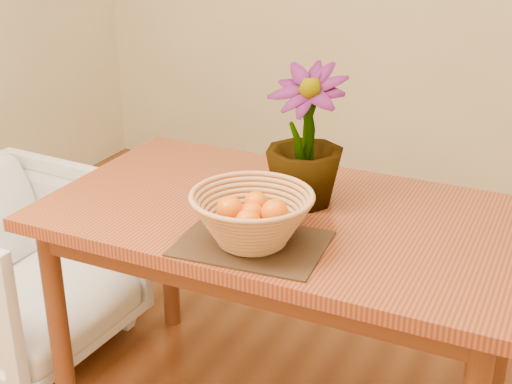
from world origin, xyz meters
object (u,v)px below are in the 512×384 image
at_px(table, 285,237).
at_px(potted_plant, 305,136).
at_px(armchair, 17,261).
at_px(wicker_basket, 252,220).

bearing_deg(table, potted_plant, 70.54).
bearing_deg(table, armchair, -177.37).
bearing_deg(potted_plant, table, -106.56).
relative_size(wicker_basket, armchair, 0.45).
distance_m(wicker_basket, armchair, 1.16).
xyz_separation_m(table, armchair, (-1.04, -0.05, -0.30)).
relative_size(potted_plant, armchair, 0.57).
height_order(table, wicker_basket, wicker_basket).
bearing_deg(potted_plant, wicker_basket, -90.59).
bearing_deg(wicker_basket, table, 91.79).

